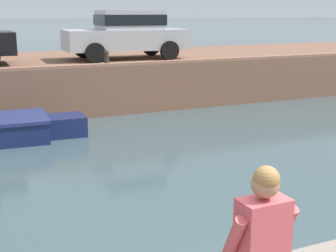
# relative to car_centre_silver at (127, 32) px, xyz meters

# --- Properties ---
(ground_plane) EXTENTS (400.00, 400.00, 0.00)m
(ground_plane) POSITION_rel_car_centre_silver_xyz_m (-2.52, -6.79, -2.27)
(ground_plane) COLOR #3D5156
(far_quay_wall) EXTENTS (60.00, 6.00, 1.43)m
(far_quay_wall) POSITION_rel_car_centre_silver_xyz_m (-2.52, 1.08, -1.56)
(far_quay_wall) COLOR brown
(far_quay_wall) RESTS_ON ground
(far_wall_coping) EXTENTS (60.00, 0.24, 0.08)m
(far_wall_coping) POSITION_rel_car_centre_silver_xyz_m (-2.52, -1.80, -0.80)
(far_wall_coping) COLOR #9F6C52
(far_wall_coping) RESTS_ON far_quay_wall
(car_centre_silver) EXTENTS (3.93, 2.04, 1.54)m
(car_centre_silver) POSITION_rel_car_centre_silver_xyz_m (0.00, 0.00, 0.00)
(car_centre_silver) COLOR #B7BABC
(car_centre_silver) RESTS_ON far_quay_wall
(mooring_bollard_mid) EXTENTS (0.15, 0.15, 0.44)m
(mooring_bollard_mid) POSITION_rel_car_centre_silver_xyz_m (-1.20, -1.67, -0.61)
(mooring_bollard_mid) COLOR #2D2B28
(mooring_bollard_mid) RESTS_ON far_quay_wall
(person_seated_left) EXTENTS (0.54, 0.53, 0.97)m
(person_seated_left) POSITION_rel_car_centre_silver_xyz_m (-3.19, -12.01, -0.97)
(person_seated_left) COLOR #282833
(person_seated_left) RESTS_ON near_quay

